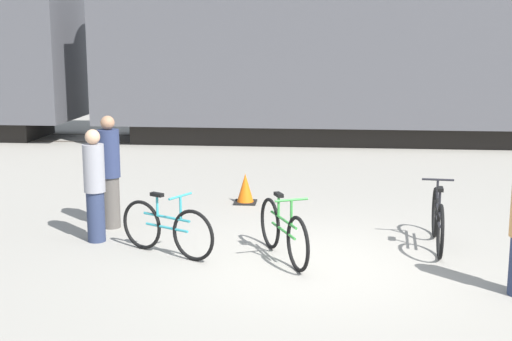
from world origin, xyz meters
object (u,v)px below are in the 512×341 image
(person_in_navy, at_px, (109,172))
(person_in_grey, at_px, (95,185))
(bicycle_black, at_px, (438,220))
(bicycle_teal, at_px, (167,228))
(bicycle_green, at_px, (283,232))
(freight_train, at_px, (322,37))
(traffic_cone, at_px, (245,189))

(person_in_navy, bearing_deg, person_in_grey, -70.68)
(bicycle_black, distance_m, bicycle_teal, 3.89)
(bicycle_black, height_order, person_in_navy, person_in_navy)
(bicycle_teal, xyz_separation_m, person_in_navy, (-1.20, 1.32, 0.53))
(person_in_grey, bearing_deg, bicycle_green, 147.38)
(bicycle_green, xyz_separation_m, person_in_grey, (-2.82, 0.58, 0.47))
(freight_train, distance_m, bicycle_green, 11.12)
(freight_train, height_order, person_in_navy, freight_train)
(freight_train, distance_m, person_in_grey, 10.94)
(bicycle_black, xyz_separation_m, person_in_navy, (-5.02, 0.60, 0.50))
(bicycle_teal, bearing_deg, freight_train, 79.02)
(bicycle_black, xyz_separation_m, bicycle_green, (-2.19, -0.76, -0.02))
(bicycle_black, distance_m, bicycle_green, 2.32)
(freight_train, bearing_deg, bicycle_green, -92.42)
(bicycle_black, bearing_deg, bicycle_green, -160.91)
(freight_train, height_order, bicycle_teal, freight_train)
(bicycle_black, xyz_separation_m, bicycle_teal, (-3.82, -0.72, -0.02))
(bicycle_black, relative_size, person_in_navy, 1.03)
(freight_train, xyz_separation_m, bicycle_black, (1.73, -10.05, -2.55))
(bicycle_black, relative_size, bicycle_green, 1.10)
(freight_train, bearing_deg, bicycle_teal, -100.98)
(bicycle_black, bearing_deg, freight_train, 99.78)
(freight_train, bearing_deg, traffic_cone, -99.91)
(bicycle_green, xyz_separation_m, person_in_navy, (-2.83, 1.36, 0.52))
(freight_train, distance_m, traffic_cone, 8.19)
(bicycle_teal, height_order, person_in_grey, person_in_grey)
(traffic_cone, bearing_deg, person_in_navy, -136.82)
(freight_train, xyz_separation_m, bicycle_teal, (-2.09, -10.77, -2.57))
(bicycle_black, height_order, person_in_grey, person_in_grey)
(person_in_navy, bearing_deg, traffic_cone, 61.92)
(person_in_grey, height_order, person_in_navy, person_in_navy)
(bicycle_green, relative_size, person_in_grey, 0.99)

